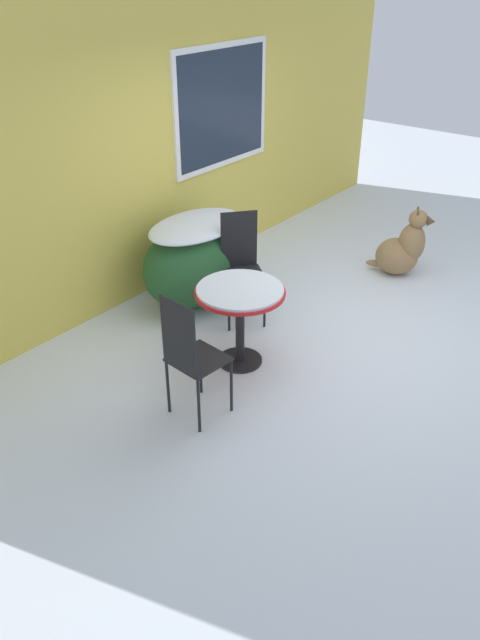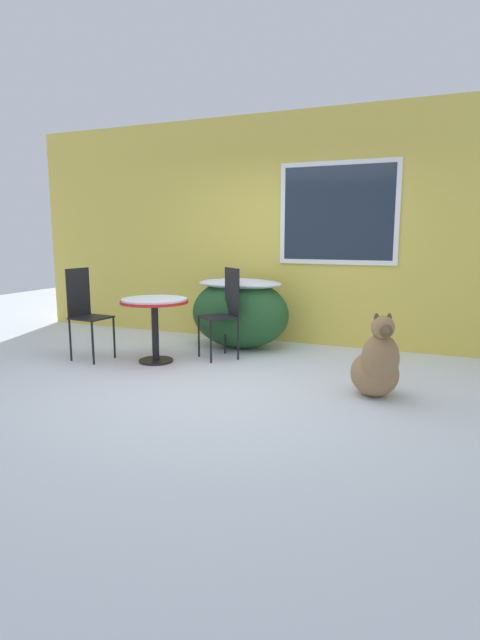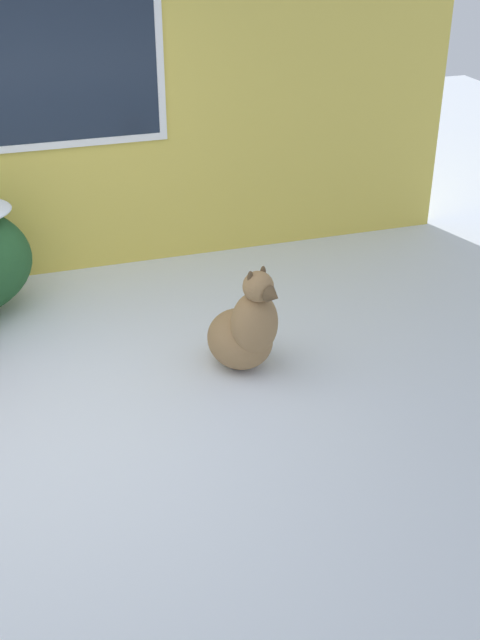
% 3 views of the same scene
% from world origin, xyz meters
% --- Properties ---
extents(ground_plane, '(16.00, 16.00, 0.00)m').
position_xyz_m(ground_plane, '(0.00, 0.00, 0.00)').
color(ground_plane, silver).
extents(house_wall, '(8.00, 0.10, 3.02)m').
position_xyz_m(house_wall, '(0.04, 2.20, 1.52)').
color(house_wall, '#DBC14C').
rests_on(house_wall, ground_plane).
extents(shrub_left, '(1.29, 0.84, 0.90)m').
position_xyz_m(shrub_left, '(-0.42, 1.58, 0.48)').
color(shrub_left, '#235128').
rests_on(shrub_left, ground_plane).
extents(patio_table, '(0.77, 0.77, 0.74)m').
position_xyz_m(patio_table, '(-1.03, 0.54, 0.60)').
color(patio_table, black).
rests_on(patio_table, ground_plane).
extents(patio_chair_near_table, '(0.54, 0.54, 1.07)m').
position_xyz_m(patio_chair_near_table, '(-0.39, 1.04, 0.58)').
color(patio_chair_near_table, black).
rests_on(patio_chair_near_table, ground_plane).
extents(patio_chair_far_side, '(0.42, 0.42, 1.07)m').
position_xyz_m(patio_chair_far_side, '(-1.86, 0.36, 0.58)').
color(patio_chair_far_side, black).
rests_on(patio_chair_far_side, ground_plane).
extents(dog, '(0.59, 0.67, 0.79)m').
position_xyz_m(dog, '(1.49, 0.22, 0.29)').
color(dog, '#937047').
rests_on(dog, ground_plane).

